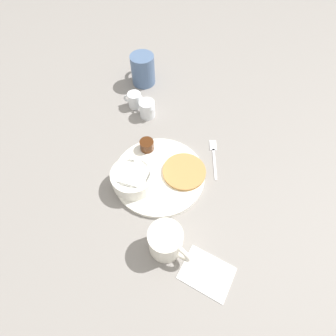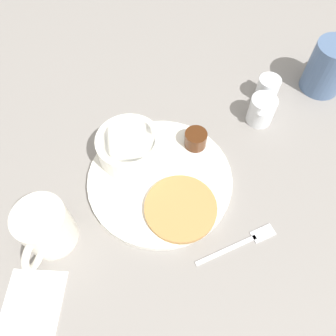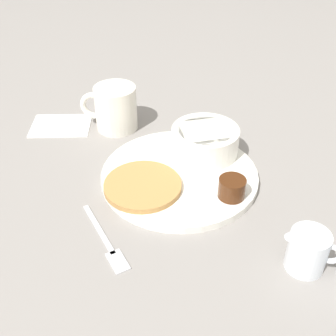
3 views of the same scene
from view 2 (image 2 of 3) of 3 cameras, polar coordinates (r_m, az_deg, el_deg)
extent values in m
plane|color=gray|center=(0.57, -1.40, -2.24)|extent=(4.00, 4.00, 0.00)
cylinder|color=white|center=(0.56, -1.41, -1.94)|extent=(0.25, 0.25, 0.01)
cylinder|color=#B78447|center=(0.53, 2.20, -7.00)|extent=(0.12, 0.12, 0.01)
cylinder|color=white|center=(0.57, -6.73, 3.66)|extent=(0.11, 0.11, 0.05)
cylinder|color=white|center=(0.55, -6.92, 4.76)|extent=(0.09, 0.09, 0.01)
cylinder|color=#47230F|center=(0.59, 4.83, 5.04)|extent=(0.04, 0.04, 0.03)
cylinder|color=white|center=(0.59, -7.01, 4.95)|extent=(0.04, 0.04, 0.02)
sphere|color=white|center=(0.58, -7.17, 5.85)|extent=(0.02, 0.02, 0.02)
cylinder|color=silver|center=(0.52, -20.44, -9.62)|extent=(0.08, 0.08, 0.08)
torus|color=silver|center=(0.51, -22.32, -13.63)|extent=(0.05, 0.01, 0.05)
cylinder|color=white|center=(0.65, 15.97, 9.67)|extent=(0.05, 0.05, 0.06)
torus|color=white|center=(0.67, 16.51, 11.38)|extent=(0.03, 0.01, 0.03)
cone|color=white|center=(0.62, 16.05, 9.65)|extent=(0.02, 0.02, 0.01)
cylinder|color=white|center=(0.69, 16.91, 13.04)|extent=(0.04, 0.04, 0.05)
torus|color=white|center=(0.71, 16.23, 14.52)|extent=(0.03, 0.02, 0.03)
cone|color=white|center=(0.67, 18.02, 13.08)|extent=(0.02, 0.02, 0.01)
cube|color=silver|center=(0.53, 10.14, -13.89)|extent=(0.07, 0.09, 0.00)
cube|color=silver|center=(0.55, 16.24, -10.85)|extent=(0.04, 0.04, 0.00)
cube|color=white|center=(0.54, -22.79, -21.81)|extent=(0.12, 0.10, 0.00)
cylinder|color=slate|center=(0.74, 26.14, 15.44)|extent=(0.08, 0.08, 0.10)
camera|label=1|loc=(0.37, -98.29, 21.56)|focal=28.00mm
camera|label=3|loc=(0.56, 70.53, 14.53)|focal=45.00mm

